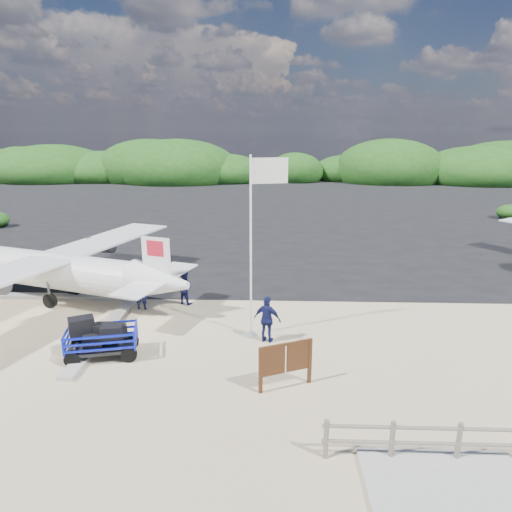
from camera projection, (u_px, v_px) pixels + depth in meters
The scene contains 13 objects.
ground at pixel (221, 353), 15.51m from camera, with size 160.00×160.00×0.00m, color beige.
asphalt_apron at pixel (255, 208), 44.39m from camera, with size 90.00×50.00×0.04m, color #B2B2B2, non-canonical shape.
walkway_pad at pixel (450, 494), 9.53m from camera, with size 3.50×2.50×0.10m, color #B2B2B2, non-canonical shape.
vegetation_band at pixel (262, 180), 68.46m from camera, with size 124.00×8.00×4.40m, color #B2B2B2, non-canonical shape.
fence at pixel (456, 461), 10.48m from camera, with size 6.40×2.00×1.10m, color #B2B2B2, non-canonical shape.
baggage_cart at pixel (104, 357), 15.26m from camera, with size 2.45×1.40×1.22m, color #0C1BBD, non-canonical shape.
flagpole at pixel (251, 334), 16.96m from camera, with size 1.31×0.55×6.54m, color white, non-canonical shape.
signboard at pixel (285, 387), 13.46m from camera, with size 1.79×0.17×1.47m, color #4D2B16, non-canonical shape.
crew_a at pixel (141, 292), 19.13m from camera, with size 0.55×0.36×1.51m, color #13184A.
crew_b at pixel (185, 287), 19.77m from camera, with size 0.72×0.56×1.48m, color #13184A.
crew_c at pixel (267, 319), 16.15m from camera, with size 1.00×0.42×1.71m, color #13184A.
aircraft_large at pixel (370, 217), 39.59m from camera, with size 14.13×14.13×4.24m, color #B2B2B2, non-canonical shape.
aircraft_small at pixel (185, 199), 49.97m from camera, with size 7.84×7.84×2.82m, color #B2B2B2, non-canonical shape.
Camera 1 is at (1.72, -14.00, 7.35)m, focal length 32.00 mm.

